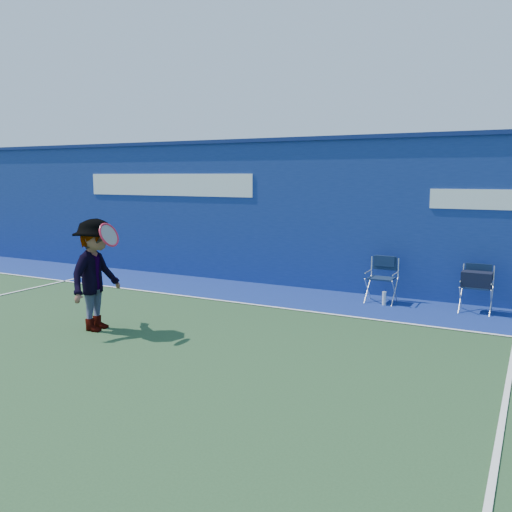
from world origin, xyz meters
The scene contains 8 objects.
ground centered at (0.00, 0.00, 0.00)m, with size 80.00×80.00×0.00m, color #254424.
stadium_wall centered at (0.00, 5.20, 1.55)m, with size 24.00×0.50×3.08m.
out_of_bounds_strip centered at (0.00, 4.10, 0.00)m, with size 24.00×1.80×0.01m, color navy.
court_lines centered at (0.00, 0.60, 0.01)m, with size 24.00×12.00×0.01m.
directors_chair_left centered at (2.20, 4.48, 0.28)m, with size 0.50×0.46×0.84m.
directors_chair_right centered at (3.82, 4.49, 0.34)m, with size 0.49×0.44×0.81m.
water_bottle centered at (2.31, 4.26, 0.13)m, with size 0.07×0.07×0.25m, color silver.
tennis_player centered at (-1.13, 0.73, 0.84)m, with size 0.90×1.17×1.68m.
Camera 1 is at (4.68, -5.20, 2.31)m, focal length 38.00 mm.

